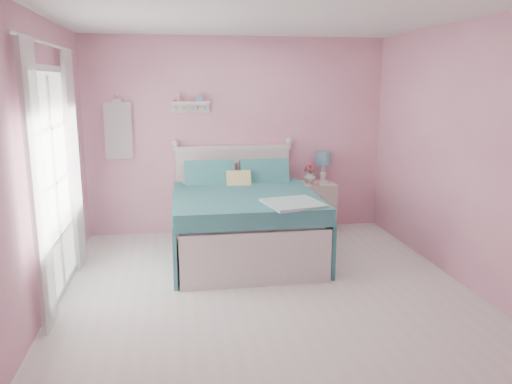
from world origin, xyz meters
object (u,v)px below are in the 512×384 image
object	(u,v)px
table_lamp	(323,160)
vase	(310,176)
nightstand	(316,207)
bed	(243,221)
teacup	(315,182)

from	to	relation	value
table_lamp	vase	xyz separation A→B (m)	(-0.20, -0.07, -0.20)
nightstand	vase	xyz separation A→B (m)	(-0.09, 0.04, 0.42)
nightstand	table_lamp	xyz separation A→B (m)	(0.12, 0.11, 0.62)
bed	teacup	distance (m)	1.27
nightstand	table_lamp	size ratio (longest dim) A/B	1.65
bed	table_lamp	xyz separation A→B (m)	(1.24, 0.88, 0.56)
bed	vase	bearing A→B (deg)	38.68
nightstand	vase	world-z (taller)	vase
bed	nightstand	size ratio (longest dim) A/B	3.03
nightstand	vase	distance (m)	0.43
bed	vase	distance (m)	1.36
bed	table_lamp	bearing A→B (deg)	35.88
teacup	vase	bearing A→B (deg)	99.07
nightstand	vase	bearing A→B (deg)	156.29
vase	teacup	bearing A→B (deg)	-80.93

